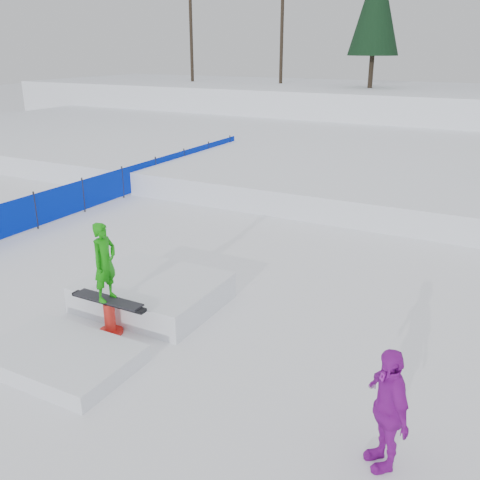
% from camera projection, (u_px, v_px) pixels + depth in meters
% --- Properties ---
extents(ground, '(120.00, 120.00, 0.00)m').
position_uv_depth(ground, '(168.00, 322.00, 10.15)').
color(ground, white).
extents(snow_berm, '(60.00, 14.00, 2.40)m').
position_uv_depth(snow_berm, '(435.00, 108.00, 34.66)').
color(snow_berm, white).
rests_on(snow_berm, ground).
extents(snow_midrise, '(50.00, 18.00, 0.80)m').
position_uv_depth(snow_midrise, '(380.00, 157.00, 23.30)').
color(snow_midrise, white).
rests_on(snow_midrise, ground).
extents(safety_fence, '(0.05, 16.00, 1.10)m').
position_uv_depth(safety_fence, '(123.00, 182.00, 18.31)').
color(safety_fence, '#001DB3').
rests_on(safety_fence, ground).
extents(spectator_purple, '(0.90, 1.00, 1.64)m').
position_uv_depth(spectator_purple, '(387.00, 409.00, 6.43)').
color(spectator_purple, purple).
rests_on(spectator_purple, ground).
extents(jib_rail_feature, '(2.60, 4.40, 2.11)m').
position_uv_depth(jib_rail_feature, '(130.00, 305.00, 10.13)').
color(jib_rail_feature, white).
rests_on(jib_rail_feature, ground).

